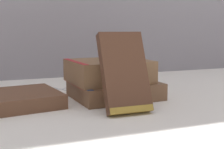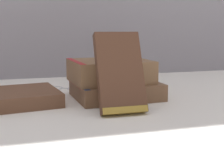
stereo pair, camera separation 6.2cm
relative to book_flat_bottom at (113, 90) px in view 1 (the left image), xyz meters
name	(u,v)px [view 1 (the left image)]	position (x,y,z in m)	size (l,w,h in m)	color
ground_plane	(100,104)	(-0.04, -0.04, -0.02)	(3.00, 3.00, 0.00)	white
book_flat_bottom	(113,90)	(0.00, 0.00, 0.00)	(0.20, 0.17, 0.04)	brown
book_flat_top	(107,71)	(-0.01, 0.01, 0.04)	(0.18, 0.16, 0.05)	brown
book_side_left	(4,101)	(-0.24, 0.00, 0.00)	(0.22, 0.18, 0.03)	brown
book_leaning_front	(125,75)	(-0.02, -0.12, 0.05)	(0.09, 0.08, 0.15)	#4C2D1E
pocket_watch	(129,59)	(0.04, -0.01, 0.07)	(0.05, 0.05, 0.01)	white
reading_glasses	(60,89)	(-0.09, 0.14, -0.02)	(0.10, 0.07, 0.00)	#ADADB2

